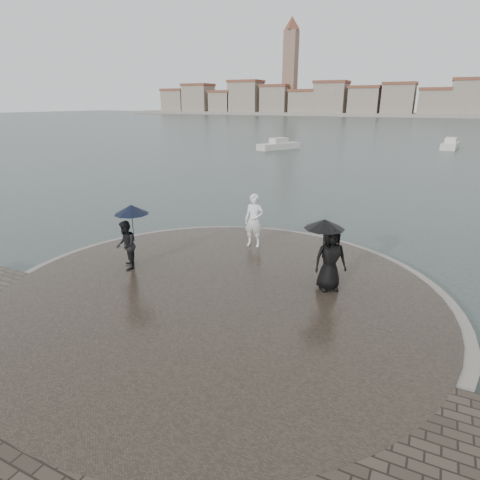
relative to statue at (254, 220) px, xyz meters
The scene contains 8 objects.
ground 7.44m from the statue, 84.71° to the right, with size 400.00×400.00×0.00m, color #2B3835.
kerb_ring 4.02m from the statue, 79.91° to the right, with size 12.50×12.50×0.32m, color gray.
quay_tip 4.02m from the statue, 79.91° to the right, with size 11.90×11.90×0.36m, color #2D261E.
statue is the anchor object (origin of this frame).
visitor_left 4.43m from the statue, 125.56° to the right, with size 1.23×1.09×2.04m.
visitor_right 3.96m from the statue, 34.99° to the right, with size 1.32×1.13×1.95m.
far_skyline 153.58m from the statue, 92.10° to the left, with size 260.00×20.00×37.00m.
boats 36.28m from the statue, 79.45° to the left, with size 41.43×15.32×1.50m.
Camera 1 is at (4.91, -5.12, 5.28)m, focal length 30.00 mm.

